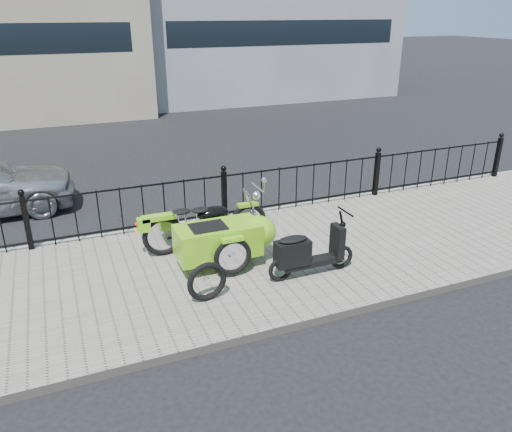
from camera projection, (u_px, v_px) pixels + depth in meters
name	position (u px, v px, depth m)	size (l,w,h in m)	color
ground	(249.00, 251.00, 8.71)	(120.00, 120.00, 0.00)	black
sidewalk	(261.00, 260.00, 8.26)	(30.00, 3.80, 0.12)	slate
curb	(223.00, 219.00, 9.92)	(30.00, 0.10, 0.12)	gray
iron_fence	(224.00, 196.00, 9.60)	(14.11, 0.11, 1.08)	black
motorcycle_sidecar	(226.00, 235.00, 7.93)	(2.28, 1.48, 0.98)	black
scooter	(306.00, 253.00, 7.53)	(1.45, 0.42, 0.98)	black
spare_tire	(207.00, 282.00, 6.91)	(0.59, 0.59, 0.08)	black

